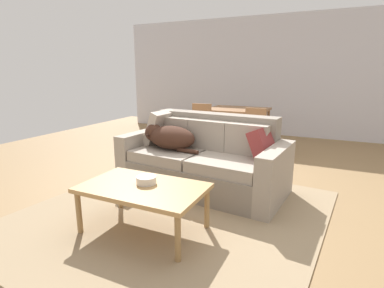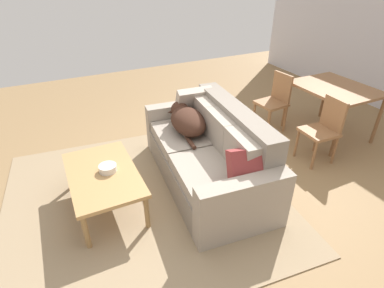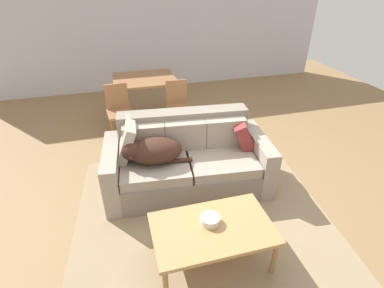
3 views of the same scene
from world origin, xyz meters
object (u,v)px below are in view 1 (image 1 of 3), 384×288
throw_pillow_by_right_arm (263,144)px  throw_pillow_by_left_arm (160,128)px  coffee_table (143,191)px  dining_table (238,113)px  dining_chair_near_left (200,126)px  couch (204,161)px  dog_on_left_cushion (169,137)px  bowl_on_coffee_table (146,180)px  dining_chair_near_right (253,131)px

throw_pillow_by_right_arm → throw_pillow_by_left_arm: bearing=174.4°
coffee_table → throw_pillow_by_left_arm: bearing=115.4°
throw_pillow_by_right_arm → coffee_table: 1.49m
dining_table → dining_chair_near_left: dining_chair_near_left is taller
couch → dog_on_left_cushion: (-0.45, -0.10, 0.29)m
dining_table → dining_chair_near_left: size_ratio=1.23×
throw_pillow_by_left_arm → coffee_table: 1.55m
throw_pillow_by_right_arm → bowl_on_coffee_table: bearing=-125.0°
dog_on_left_cushion → bowl_on_coffee_table: size_ratio=4.40×
coffee_table → bowl_on_coffee_table: 0.10m
dog_on_left_cushion → dining_chair_near_right: (0.69, 1.64, -0.16)m
throw_pillow_by_left_arm → dining_chair_near_left: 1.43m
couch → dining_chair_near_right: bearing=86.9°
throw_pillow_by_right_arm → dining_chair_near_right: 1.65m
coffee_table → dining_table: dining_table is taller
dining_table → bowl_on_coffee_table: bearing=-87.4°
couch → dog_on_left_cushion: size_ratio=2.60×
dog_on_left_cushion → throw_pillow_by_left_arm: size_ratio=1.72×
coffee_table → bowl_on_coffee_table: size_ratio=6.04×
dog_on_left_cushion → coffee_table: 1.23m
dog_on_left_cushion → bowl_on_coffee_table: (0.37, -1.09, -0.16)m
dog_on_left_cushion → dining_chair_near_left: size_ratio=0.91×
dog_on_left_cushion → dining_table: dog_on_left_cushion is taller
throw_pillow_by_left_arm → coffee_table: (0.65, -1.37, -0.30)m
throw_pillow_by_right_arm → dining_chair_near_right: dining_chair_near_right is taller
couch → throw_pillow_by_left_arm: size_ratio=4.46×
couch → throw_pillow_by_right_arm: couch is taller
couch → dog_on_left_cushion: 0.54m
couch → coffee_table: bearing=-87.8°
dog_on_left_cushion → dining_chair_near_right: 1.79m
coffee_table → dining_chair_near_left: bearing=103.5°
throw_pillow_by_right_arm → dining_table: throw_pillow_by_right_arm is taller
dining_chair_near_right → dog_on_left_cushion: bearing=-109.4°
coffee_table → dining_table: size_ratio=1.01×
throw_pillow_by_left_arm → throw_pillow_by_right_arm: 1.47m
couch → throw_pillow_by_right_arm: (0.74, -0.02, 0.30)m
dog_on_left_cushion → bowl_on_coffee_table: bearing=-65.5°
couch → throw_pillow_by_right_arm: bearing=4.5°
coffee_table → dog_on_left_cushion: bearing=108.1°
couch → throw_pillow_by_left_arm: (-0.73, 0.13, 0.35)m
dog_on_left_cushion → throw_pillow_by_left_arm: (-0.28, 0.23, 0.06)m
couch → dining_chair_near_right: couch is taller
couch → dining_table: couch is taller
dining_table → throw_pillow_by_left_arm: bearing=-103.6°
couch → bowl_on_coffee_table: size_ratio=11.44×
bowl_on_coffee_table → dining_table: 3.37m
throw_pillow_by_right_arm → dog_on_left_cushion: bearing=-176.1°
throw_pillow_by_left_arm → coffee_table: throw_pillow_by_left_arm is taller
throw_pillow_by_right_arm → bowl_on_coffee_table: size_ratio=1.96×
dining_chair_near_left → dining_chair_near_right: 0.98m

